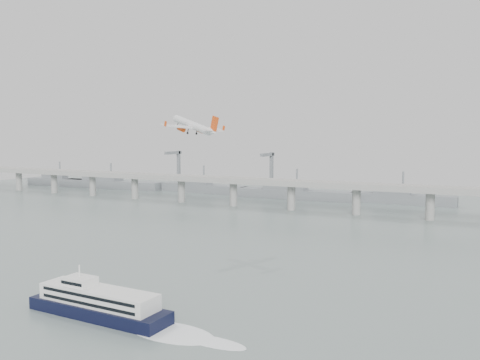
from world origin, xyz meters
The scene contains 5 objects.
ground centered at (0.00, 0.00, 0.00)m, with size 900.00×900.00×0.00m, color slate.
bridge centered at (-1.15, 200.00, 17.65)m, with size 800.00×22.00×23.90m.
distant_fleet centered at (-155.36, 265.08, 6.22)m, with size 453.00×60.90×40.00m.
ferry centered at (-1.79, -40.60, 4.26)m, with size 83.16×15.31×15.69m.
airliner centered at (-32.15, 64.64, 62.23)m, with size 39.23×36.71×13.08m.
Camera 1 is at (109.80, -160.21, 57.93)m, focal length 38.00 mm.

